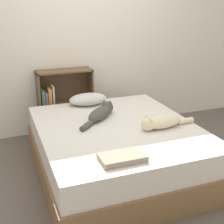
{
  "coord_description": "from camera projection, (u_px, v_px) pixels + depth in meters",
  "views": [
    {
      "loc": [
        -1.07,
        -2.71,
        1.71
      ],
      "look_at": [
        0.0,
        0.14,
        0.62
      ],
      "focal_mm": 50.0,
      "sensor_mm": 36.0,
      "label": 1
    }
  ],
  "objects": [
    {
      "name": "ground_plane",
      "position": [
        117.0,
        170.0,
        3.32
      ],
      "size": [
        8.0,
        8.0,
        0.0
      ],
      "primitive_type": "plane",
      "color": "brown"
    },
    {
      "name": "wall_back",
      "position": [
        80.0,
        38.0,
        4.06
      ],
      "size": [
        8.0,
        0.06,
        2.5
      ],
      "color": "silver",
      "rests_on": "ground_plane"
    },
    {
      "name": "bed",
      "position": [
        117.0,
        149.0,
        3.23
      ],
      "size": [
        1.59,
        1.85,
        0.52
      ],
      "color": "brown",
      "rests_on": "ground_plane"
    },
    {
      "name": "pillow",
      "position": [
        88.0,
        99.0,
        3.76
      ],
      "size": [
        0.46,
        0.29,
        0.14
      ],
      "color": "beige",
      "rests_on": "bed"
    },
    {
      "name": "cat_light",
      "position": [
        161.0,
        122.0,
        3.06
      ],
      "size": [
        0.6,
        0.19,
        0.16
      ],
      "rotation": [
        0.0,
        0.0,
        3.21
      ],
      "color": "beige",
      "rests_on": "bed"
    },
    {
      "name": "cat_dark",
      "position": [
        101.0,
        113.0,
        3.34
      ],
      "size": [
        0.51,
        0.51,
        0.16
      ],
      "rotation": [
        0.0,
        0.0,
        0.79
      ],
      "color": "#47423D",
      "rests_on": "bed"
    },
    {
      "name": "bookshelf",
      "position": [
        63.0,
        101.0,
        4.11
      ],
      "size": [
        0.7,
        0.26,
        0.87
      ],
      "color": "brown",
      "rests_on": "ground_plane"
    },
    {
      "name": "blanket_fold",
      "position": [
        122.0,
        158.0,
        2.46
      ],
      "size": [
        0.36,
        0.21,
        0.05
      ],
      "color": "gray",
      "rests_on": "bed"
    }
  ]
}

